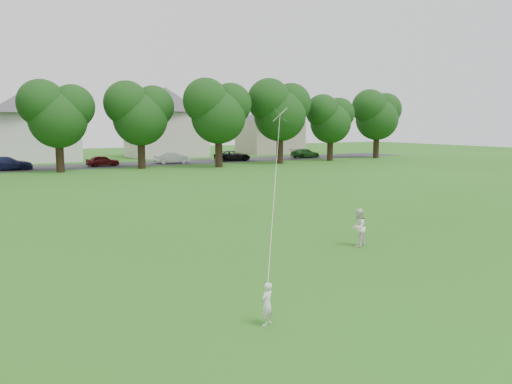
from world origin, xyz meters
TOP-DOWN VIEW (x-y plane):
  - ground at (0.00, 0.00)m, footprint 160.00×160.00m
  - street at (0.00, 42.00)m, footprint 90.00×7.00m
  - toddler at (-1.46, -1.94)m, footprint 0.41×0.35m
  - older_boy at (5.00, 2.42)m, footprint 0.82×0.77m
  - kite at (2.17, 3.43)m, footprint 4.11×5.89m
  - tree_row at (1.46, 35.20)m, footprint 80.32×7.82m
  - parked_cars at (0.47, 41.00)m, footprint 64.87×2.38m
  - house_row at (-0.51, 52.00)m, footprint 76.23×14.01m

SIDE VIEW (x-z plane):
  - ground at x=0.00m, z-range 0.00..0.00m
  - street at x=0.00m, z-range 0.00..0.01m
  - toddler at x=-1.46m, z-range 0.00..0.95m
  - parked_cars at x=0.47m, z-range -0.03..1.26m
  - older_boy at x=5.00m, z-range 0.00..1.35m
  - kite at x=2.17m, z-range -4.08..9.50m
  - house_row at x=-0.51m, z-range -0.35..10.26m
  - tree_row at x=1.46m, z-range 1.02..10.75m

